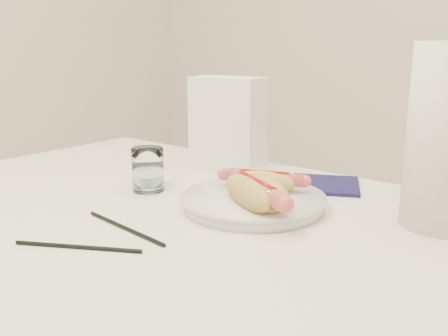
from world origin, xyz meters
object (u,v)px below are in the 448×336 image
Objects in this scene: water_glass at (148,169)px; table at (174,238)px; hotdog_left at (263,181)px; plate at (253,203)px; hotdog_right at (256,193)px; napkin_box at (228,124)px.

table is at bearing -21.93° from water_glass.
table is 13.79× the size of water_glass.
hotdog_left is at bearing 49.42° from table.
water_glass is at bearing 179.30° from hotdog_left.
table is 0.16m from plate.
hotdog_right is (0.15, 0.05, 0.10)m from table.
water_glass reaches higher than hotdog_left.
hotdog_left is (-0.01, 0.04, 0.03)m from plate.
napkin_box reaches higher than hotdog_left.
napkin_box is (0.02, 0.23, 0.06)m from water_glass.
plate is at bearing 10.15° from water_glass.
table is 0.19m from hotdog_right.
hotdog_left is (0.11, 0.13, 0.10)m from table.
water_glass is at bearing 158.07° from table.
hotdog_right is (0.03, -0.04, 0.03)m from plate.
plate is 1.17× the size of napkin_box.
water_glass reaches higher than hotdog_right.
hotdog_right is at bearing -83.77° from hotdog_left.
table is at bearing -151.43° from hotdog_left.
napkin_box reaches higher than hotdog_right.
napkin_box reaches higher than water_glass.
napkin_box reaches higher than table.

